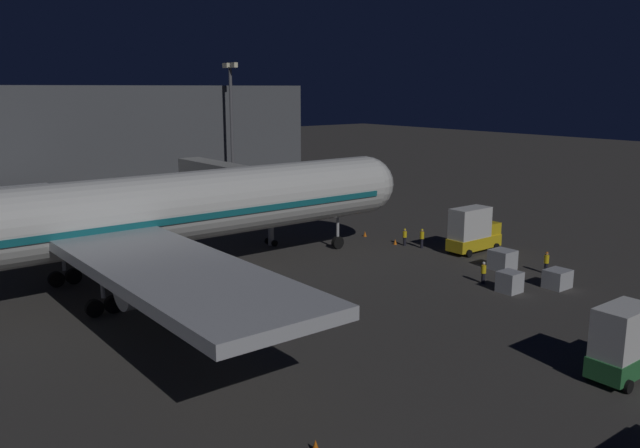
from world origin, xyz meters
name	(u,v)px	position (x,y,z in m)	size (l,w,h in m)	color
ground_plane	(220,272)	(0.00, 0.00, 0.00)	(320.00, 320.00, 0.00)	#383533
airliner_at_gate	(67,223)	(0.00, 12.03, 5.74)	(49.42, 63.10, 18.58)	silver
jet_bridge	(240,179)	(10.70, -8.55, 5.83)	(19.64, 3.40, 7.37)	#9E9E99
apron_floodlight_mast	(232,125)	(25.50, -16.49, 10.46)	(2.90, 0.50, 18.04)	#59595E
ops_van	(473,230)	(-8.74, -21.81, 2.09)	(2.36, 5.69, 4.25)	yellow
catering_truck	(626,342)	(-30.68, -6.84, 2.00)	(2.36, 4.79, 4.04)	#287038
baggage_container_near_belt	(502,260)	(-14.04, -19.14, 0.84)	(1.85, 1.79, 1.67)	#B7BABF
baggage_container_mid_row	(510,282)	(-18.15, -14.43, 0.79)	(1.50, 1.53, 1.57)	#B7BABF
baggage_container_far_row	(557,279)	(-19.77, -18.20, 0.70)	(1.59, 1.84, 1.41)	#B7BABF
ground_crew_near_nose_gear	(405,236)	(-3.08, -18.64, 0.93)	(0.40, 0.40, 1.70)	black
ground_crew_by_belt_loader	(546,262)	(-17.05, -20.92, 1.02)	(0.40, 0.40, 1.84)	black
ground_crew_marshaller_fwd	(422,237)	(-4.79, -19.22, 1.04)	(0.40, 0.40, 1.88)	black
ground_crew_under_port_wing	(483,271)	(-15.57, -14.62, 0.97)	(0.40, 0.40, 1.76)	black
traffic_cone_nose_port	(395,242)	(-2.20, -18.25, 0.28)	(0.36, 0.36, 0.55)	orange
traffic_cone_nose_starboard	(365,234)	(2.20, -18.25, 0.28)	(0.36, 0.36, 0.55)	orange
traffic_cone_wingtip_svc_side	(315,446)	(-26.21, 10.27, 0.28)	(0.36, 0.36, 0.55)	orange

